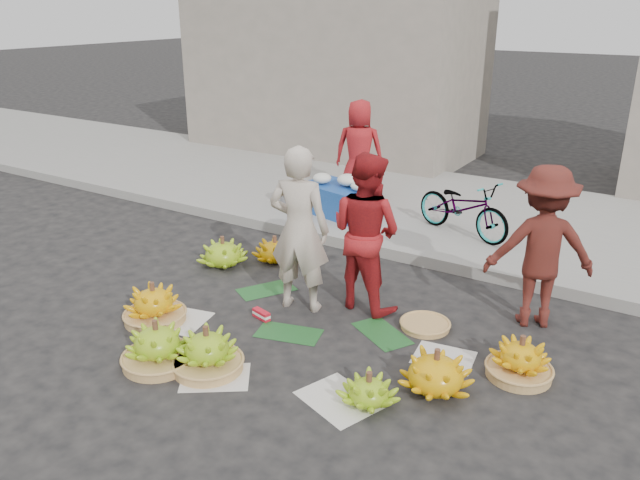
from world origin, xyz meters
The scene contains 23 objects.
ground centered at (0.00, 0.00, 0.00)m, with size 80.00×80.00×0.00m, color black.
curb centered at (0.00, 2.20, 0.07)m, with size 40.00×0.25×0.15m, color gray.
sidewalk centered at (0.00, 4.30, 0.06)m, with size 40.00×4.00×0.12m, color gray.
building_left centered at (-4.00, 7.20, 2.00)m, with size 6.00×3.00×4.00m, color gray.
newspaper_scatter centered at (0.00, -0.80, 0.00)m, with size 3.20×1.80×0.00m, color silver, non-canonical shape.
banana_leaves centered at (-0.10, 0.20, 0.00)m, with size 2.00×1.00×0.00m, color #194C21, non-canonical shape.
banana_bunch_0 centered at (-1.44, -0.72, 0.19)m, with size 0.63×0.63×0.44m.
banana_bunch_1 centered at (-0.35, -1.13, 0.19)m, with size 0.71×0.71×0.44m.
banana_bunch_2 centered at (-0.79, -1.30, 0.19)m, with size 0.76×0.76×0.45m.
banana_bunch_3 centered at (1.14, -0.82, 0.13)m, with size 0.56×0.56×0.30m.
banana_bunch_4 centered at (1.53, -0.35, 0.18)m, with size 0.77×0.77×0.41m.
banana_bunch_5 centered at (2.08, 0.26, 0.17)m, with size 0.63×0.63×0.41m.
banana_bunch_6 centered at (-1.79, 0.79, 0.17)m, with size 0.81×0.81×0.39m.
banana_bunch_7 centered at (-1.32, 1.25, 0.15)m, with size 0.70×0.70×0.35m.
basket_spare centered at (1.02, 0.64, 0.03)m, with size 0.49×0.49×0.06m, color #AF8249.
incense_stack centered at (-0.52, -0.10, 0.05)m, with size 0.22×0.07×0.09m, color red.
vendor_cream centered at (-0.34, 0.36, 0.90)m, with size 0.66×0.43×1.80m, color beige.
vendor_red centered at (0.24, 0.77, 0.86)m, with size 0.84×0.65×1.72m, color red.
man_striped centered at (1.91, 1.36, 0.84)m, with size 1.09×0.62×1.68m, color maroon.
flower_table centered at (-1.43, 3.05, 0.37)m, with size 1.18×0.89×0.61m.
grey_bucket centered at (-2.27, 2.98, 0.31)m, with size 0.33×0.33×0.38m, color slate.
flower_vendor centered at (-1.58, 3.93, 0.92)m, with size 0.78×0.51×1.60m, color red.
bicycle centered at (0.47, 3.17, 0.51)m, with size 1.50×0.52×0.79m, color gray.
Camera 1 is at (3.11, -4.72, 3.13)m, focal length 35.00 mm.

